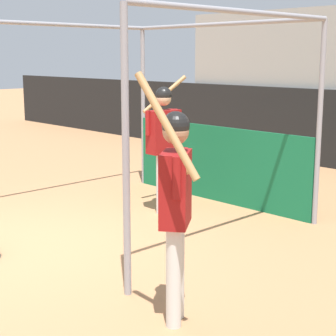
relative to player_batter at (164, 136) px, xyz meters
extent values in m
plane|color=#A8754C|center=(-0.09, -2.42, -1.12)|extent=(60.00, 60.00, 0.00)
cube|color=black|center=(-0.09, 4.72, -0.32)|extent=(24.00, 0.12, 1.59)
cube|color=#195B33|center=(-3.11, 5.18, 0.52)|extent=(0.45, 0.40, 0.10)
cube|color=#195B33|center=(-3.11, 5.36, 0.75)|extent=(0.45, 0.06, 0.40)
cube|color=#195B33|center=(-2.56, 5.18, 0.52)|extent=(0.45, 0.40, 0.10)
cube|color=#195B33|center=(-2.56, 5.36, 0.75)|extent=(0.45, 0.06, 0.40)
cube|color=#195B33|center=(-2.01, 5.18, 0.52)|extent=(0.45, 0.40, 0.10)
cube|color=#195B33|center=(-2.01, 5.36, 0.75)|extent=(0.45, 0.06, 0.40)
cube|color=#195B33|center=(-1.46, 5.18, 0.52)|extent=(0.45, 0.40, 0.10)
cube|color=#195B33|center=(-1.46, 5.36, 0.75)|extent=(0.45, 0.06, 0.40)
cube|color=#195B33|center=(-0.91, 5.18, 0.52)|extent=(0.45, 0.40, 0.10)
cube|color=#195B33|center=(-0.91, 5.36, 0.75)|extent=(0.45, 0.06, 0.40)
cube|color=#195B33|center=(-0.36, 5.18, 0.52)|extent=(0.45, 0.40, 0.10)
cube|color=#195B33|center=(-0.36, 5.36, 0.75)|extent=(0.45, 0.06, 0.40)
cube|color=#195B33|center=(-3.11, 5.98, 0.92)|extent=(0.45, 0.40, 0.10)
cube|color=#195B33|center=(-3.11, 6.16, 1.15)|extent=(0.45, 0.06, 0.40)
cube|color=#195B33|center=(-2.56, 5.98, 0.92)|extent=(0.45, 0.40, 0.10)
cube|color=#195B33|center=(-2.56, 6.16, 1.15)|extent=(0.45, 0.06, 0.40)
cube|color=#195B33|center=(-2.01, 5.98, 0.92)|extent=(0.45, 0.40, 0.10)
cube|color=#195B33|center=(-2.01, 6.16, 1.15)|extent=(0.45, 0.06, 0.40)
cube|color=#195B33|center=(-1.46, 5.98, 0.92)|extent=(0.45, 0.40, 0.10)
cube|color=#195B33|center=(-1.46, 6.16, 1.15)|extent=(0.45, 0.06, 0.40)
cube|color=#195B33|center=(-0.91, 5.98, 0.92)|extent=(0.45, 0.40, 0.10)
cube|color=#195B33|center=(-0.91, 6.16, 1.15)|extent=(0.45, 0.06, 0.40)
cube|color=#195B33|center=(-3.11, 6.78, 1.32)|extent=(0.45, 0.40, 0.10)
cube|color=#195B33|center=(-3.11, 6.96, 1.55)|extent=(0.45, 0.06, 0.40)
cube|color=#195B33|center=(-2.56, 6.78, 1.32)|extent=(0.45, 0.40, 0.10)
cube|color=#195B33|center=(-2.56, 6.96, 1.55)|extent=(0.45, 0.06, 0.40)
cube|color=#195B33|center=(-2.01, 6.78, 1.32)|extent=(0.45, 0.40, 0.10)
cube|color=#195B33|center=(-2.01, 6.96, 1.55)|extent=(0.45, 0.06, 0.40)
cube|color=#195B33|center=(-1.46, 6.78, 1.32)|extent=(0.45, 0.40, 0.10)
cube|color=#195B33|center=(-1.46, 6.96, 1.55)|extent=(0.45, 0.06, 0.40)
cube|color=#195B33|center=(-3.11, 7.58, 1.72)|extent=(0.45, 0.40, 0.10)
cube|color=#195B33|center=(-3.11, 7.76, 1.95)|extent=(0.45, 0.06, 0.40)
cube|color=#195B33|center=(-2.56, 7.58, 1.72)|extent=(0.45, 0.40, 0.10)
cube|color=#195B33|center=(-2.56, 7.76, 1.95)|extent=(0.45, 0.06, 0.40)
cube|color=#195B33|center=(-2.01, 7.58, 1.72)|extent=(0.45, 0.40, 0.10)
cube|color=#195B33|center=(-2.01, 7.76, 1.95)|extent=(0.45, 0.06, 0.40)
cylinder|color=gray|center=(1.90, -2.29, 0.24)|extent=(0.07, 0.07, 2.72)
cylinder|color=gray|center=(-1.61, 1.03, 0.24)|extent=(0.07, 0.07, 2.72)
cylinder|color=gray|center=(1.90, 1.03, 0.24)|extent=(0.07, 0.07, 2.72)
cylinder|color=gray|center=(-1.61, -0.63, 1.60)|extent=(0.06, 3.33, 0.06)
cylinder|color=gray|center=(1.90, -0.63, 1.60)|extent=(0.06, 3.33, 0.06)
cylinder|color=gray|center=(0.15, 1.03, 1.60)|extent=(3.51, 0.06, 0.06)
cube|color=#14663D|center=(0.15, 1.01, -0.53)|extent=(3.44, 0.03, 1.19)
cylinder|color=silver|center=(0.06, -0.12, -0.68)|extent=(0.14, 0.14, 0.88)
cylinder|color=silver|center=(-0.05, 0.11, -0.68)|extent=(0.14, 0.14, 0.88)
cube|color=maroon|center=(0.01, -0.01, 0.07)|extent=(0.24, 0.51, 0.62)
sphere|color=tan|center=(0.01, -0.01, 0.55)|extent=(0.22, 0.22, 0.22)
sphere|color=black|center=(0.01, -0.01, 0.60)|extent=(0.23, 0.23, 0.23)
cylinder|color=maroon|center=(-0.04, -0.27, 0.21)|extent=(0.07, 0.07, 0.34)
cylinder|color=maroon|center=(-0.02, 0.25, 0.21)|extent=(0.07, 0.07, 0.34)
cylinder|color=#AD7F4C|center=(-0.28, 0.29, 0.58)|extent=(0.22, 0.74, 0.55)
sphere|color=#AD7F4C|center=(0.07, 0.21, 0.33)|extent=(0.08, 0.08, 0.08)
cylinder|color=silver|center=(2.57, -2.29, -0.68)|extent=(0.18, 0.18, 0.87)
cylinder|color=silver|center=(2.68, -2.44, -0.68)|extent=(0.18, 0.18, 0.87)
cube|color=maroon|center=(2.62, -2.36, 0.06)|extent=(0.42, 0.46, 0.62)
sphere|color=#A37556|center=(2.62, -2.36, 0.54)|extent=(0.22, 0.22, 0.22)
sphere|color=black|center=(2.62, -2.36, 0.59)|extent=(0.23, 0.23, 0.23)
cylinder|color=maroon|center=(2.52, -2.17, 0.20)|extent=(0.10, 0.10, 0.34)
cylinder|color=maroon|center=(2.78, -2.51, 0.20)|extent=(0.10, 0.10, 0.34)
cylinder|color=#AD7F4C|center=(2.83, -2.66, 0.63)|extent=(0.58, 0.18, 0.79)
sphere|color=#AD7F4C|center=(2.77, -2.40, 0.25)|extent=(0.08, 0.08, 0.08)
camera|label=1|loc=(5.81, -5.54, 1.14)|focal=60.00mm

